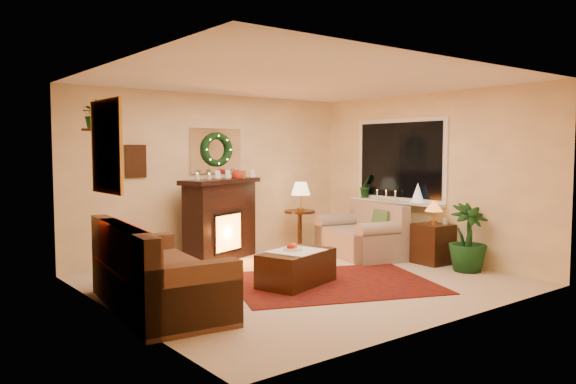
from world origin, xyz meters
TOP-DOWN VIEW (x-y plane):
  - floor at (0.00, 0.00)m, footprint 5.00×5.00m
  - ceiling at (0.00, 0.00)m, footprint 5.00×5.00m
  - wall_back at (0.00, 2.25)m, footprint 5.00×5.00m
  - wall_front at (0.00, -2.25)m, footprint 5.00×5.00m
  - wall_left at (-2.50, 0.00)m, footprint 4.50×4.50m
  - wall_right at (2.50, 0.00)m, footprint 4.50×4.50m
  - area_rug at (0.20, -0.32)m, footprint 3.05×2.70m
  - sofa at (-2.04, 0.00)m, footprint 1.22×2.27m
  - red_throw at (-2.11, 0.18)m, footprint 0.84×1.37m
  - fireplace at (-0.11, 1.93)m, footprint 1.37×0.84m
  - poinsettia at (0.23, 1.94)m, footprint 0.20×0.20m
  - mantel_candle_a at (-0.53, 1.90)m, footprint 0.06×0.06m
  - mantel_candle_b at (-0.32, 1.90)m, footprint 0.06×0.06m
  - mantel_mirror at (0.00, 2.23)m, footprint 0.92×0.02m
  - wreath at (0.00, 2.19)m, footprint 0.55×0.11m
  - wall_art at (-1.35, 2.23)m, footprint 0.32×0.03m
  - gold_mirror at (-2.48, 0.30)m, footprint 0.03×0.84m
  - hanging_plant at (-2.34, 1.05)m, footprint 0.33×0.28m
  - loveseat at (1.80, 0.77)m, footprint 1.15×1.63m
  - window_frame at (2.48, 0.55)m, footprint 0.03×1.86m
  - window_glass at (2.47, 0.55)m, footprint 0.02×1.70m
  - window_sill at (2.38, 0.55)m, footprint 0.22×1.86m
  - mini_tree at (2.38, 0.09)m, footprint 0.21×0.21m
  - sill_plant at (2.42, 1.26)m, footprint 0.29×0.23m
  - side_table_round at (1.37, 1.79)m, footprint 0.58×0.58m
  - lamp_cream at (1.37, 1.76)m, footprint 0.33×0.33m
  - end_table_square at (2.26, -0.31)m, footprint 0.52×0.52m
  - lamp_tiffany at (2.26, -0.32)m, footprint 0.27×0.27m
  - coffee_table at (-0.22, -0.11)m, footprint 1.16×0.85m
  - fruit_bowl at (-0.25, -0.08)m, footprint 0.24×0.24m
  - floor_palm at (2.19, -0.96)m, footprint 2.02×2.02m

SIDE VIEW (x-z plane):
  - floor at x=0.00m, z-range 0.00..0.00m
  - area_rug at x=0.20m, z-range 0.00..0.01m
  - coffee_table at x=-0.22m, z-range -0.01..0.43m
  - end_table_square at x=2.26m, z-range -0.03..0.57m
  - side_table_round at x=1.37m, z-range -0.02..0.67m
  - loveseat at x=1.80m, z-range -0.01..0.85m
  - sofa at x=-2.04m, z-range -0.04..0.90m
  - floor_palm at x=2.19m, z-range -0.99..1.89m
  - fruit_bowl at x=-0.25m, z-range 0.42..0.48m
  - red_throw at x=-2.11m, z-range 0.44..0.47m
  - fireplace at x=-0.11m, z-range -0.05..1.15m
  - lamp_tiffany at x=2.26m, z-range 0.55..0.94m
  - window_sill at x=2.38m, z-range 0.85..0.89m
  - lamp_cream at x=1.37m, z-range 0.63..1.13m
  - mini_tree at x=2.38m, z-range 0.88..1.20m
  - sill_plant at x=2.42m, z-range 0.82..1.35m
  - mantel_candle_a at x=-0.53m, z-range 1.16..1.36m
  - mantel_candle_b at x=-0.32m, z-range 1.17..1.35m
  - wall_back at x=0.00m, z-range 1.30..1.30m
  - wall_front at x=0.00m, z-range 1.30..1.30m
  - wall_left at x=-2.50m, z-range 1.30..1.30m
  - wall_right at x=2.50m, z-range 1.30..1.30m
  - poinsettia at x=0.23m, z-range 1.20..1.40m
  - wall_art at x=-1.35m, z-range 1.31..1.79m
  - window_frame at x=2.48m, z-range 0.87..2.23m
  - window_glass at x=2.47m, z-range 0.94..2.16m
  - mantel_mirror at x=0.00m, z-range 1.34..2.06m
  - wreath at x=0.00m, z-range 1.44..2.00m
  - gold_mirror at x=-2.48m, z-range 1.25..2.25m
  - hanging_plant at x=-2.34m, z-range 1.79..2.15m
  - ceiling at x=0.00m, z-range 2.60..2.60m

